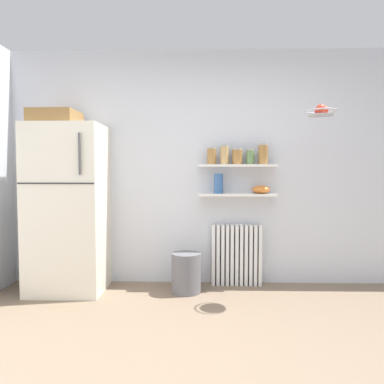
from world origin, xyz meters
The scene contains 15 objects.
ground_plane centered at (0.00, 0.50, 0.00)m, with size 7.04×7.04×0.00m, color #7A6651.
back_wall centered at (0.00, 2.05, 1.30)m, with size 7.04×0.10×2.60m, color silver.
refrigerator centered at (-1.47, 1.69, 0.90)m, with size 0.76×0.66×1.88m.
radiator centered at (0.32, 1.92, 0.33)m, with size 0.55×0.12×0.67m.
wall_shelf_lower centered at (0.32, 1.89, 1.01)m, with size 0.84×0.22×0.03m, color white.
wall_shelf_upper centered at (0.32, 1.89, 1.32)m, with size 0.84×0.22×0.03m, color white.
storage_jar_0 centered at (0.04, 1.89, 1.43)m, with size 0.10×0.10×0.19m.
storage_jar_1 centered at (0.18, 1.89, 1.44)m, with size 0.09×0.09×0.21m.
storage_jar_2 centered at (0.32, 1.89, 1.42)m, with size 0.11×0.11×0.17m.
storage_jar_3 centered at (0.46, 1.89, 1.42)m, with size 0.09×0.09×0.17m.
storage_jar_4 centered at (0.60, 1.89, 1.45)m, with size 0.11×0.11×0.23m.
vase centered at (0.12, 1.89, 1.13)m, with size 0.10×0.10×0.22m, color #38609E.
shelf_bowl centered at (0.58, 1.89, 1.06)m, with size 0.20×0.20×0.09m, color orange.
trash_bin centered at (-0.23, 1.65, 0.21)m, with size 0.31×0.31×0.41m, color slate.
hanging_fruit_basket centered at (1.05, 1.40, 1.82)m, with size 0.29×0.29×0.10m.
Camera 1 is at (-0.07, -2.09, 1.25)m, focal length 34.21 mm.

